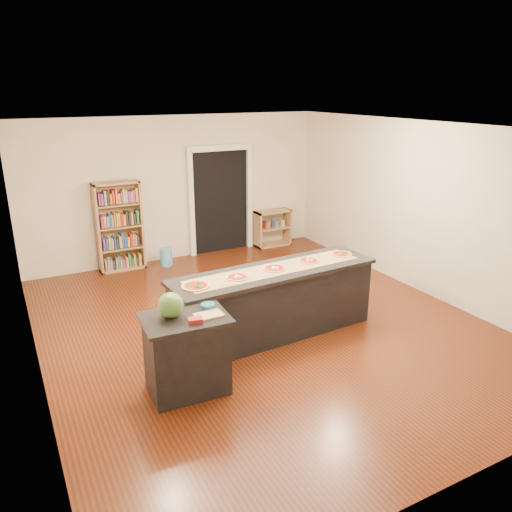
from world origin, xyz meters
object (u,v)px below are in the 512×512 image
bookshelf (119,227)px  watermelon (171,305)px  low_shelf (273,228)px  waste_bin (166,257)px  side_counter (187,354)px  kitchen_island (274,302)px

bookshelf → watermelon: bookshelf is taller
low_shelf → waste_bin: (-2.47, -0.18, -0.22)m
side_counter → watermelon: watermelon is taller
side_counter → low_shelf: (3.58, 4.34, -0.08)m
waste_bin → watermelon: size_ratio=1.21×
side_counter → waste_bin: (1.11, 4.16, -0.30)m
side_counter → low_shelf: 5.62m
bookshelf → waste_bin: 1.06m
low_shelf → bookshelf: bearing=179.7°
watermelon → low_shelf: bearing=49.0°
low_shelf → watermelon: 5.70m
bookshelf → watermelon: (-0.44, -4.29, 0.23)m
low_shelf → kitchen_island: bearing=-119.3°
low_shelf → watermelon: (-3.71, -4.27, 0.67)m
kitchen_island → low_shelf: size_ratio=3.75×
side_counter → waste_bin: side_counter is taller
kitchen_island → bookshelf: (-1.24, 3.63, 0.35)m
side_counter → bookshelf: bearing=89.5°
waste_bin → bookshelf: bearing=166.3°
kitchen_island → waste_bin: bearing=94.3°
bookshelf → watermelon: bearing=-95.9°
kitchen_island → low_shelf: kitchen_island is taller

